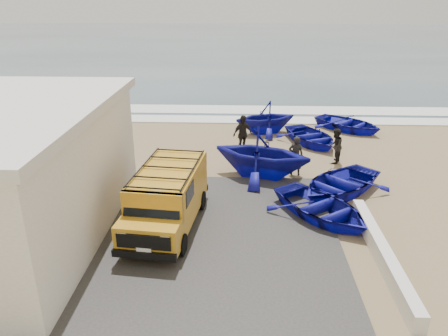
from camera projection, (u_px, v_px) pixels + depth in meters
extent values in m
plane|color=#907953|center=(217.00, 211.00, 15.78)|extent=(160.00, 160.00, 0.00)
cube|color=#3C3A37|center=(151.00, 238.00, 14.00)|extent=(12.00, 10.00, 0.05)
cube|color=#385166|center=(237.00, 42.00, 67.62)|extent=(180.00, 88.00, 0.01)
cube|color=white|center=(228.00, 120.00, 26.88)|extent=(180.00, 1.60, 0.06)
cube|color=white|center=(229.00, 110.00, 29.20)|extent=(180.00, 2.20, 0.04)
cube|color=black|center=(109.00, 146.00, 14.47)|extent=(0.08, 0.70, 0.90)
cube|color=silver|center=(382.00, 254.00, 12.71)|extent=(0.35, 6.00, 0.55)
cube|color=gold|center=(169.00, 191.00, 14.65)|extent=(2.25, 3.98, 1.61)
cube|color=gold|center=(149.00, 236.00, 12.64)|extent=(1.94, 1.07, 0.88)
cube|color=black|center=(152.00, 205.00, 12.77)|extent=(1.73, 0.51, 0.70)
cube|color=black|center=(143.00, 242.00, 12.19)|extent=(1.57, 0.25, 0.44)
cube|color=black|center=(144.00, 255.00, 12.32)|extent=(1.89, 0.34, 0.21)
cube|color=black|center=(168.00, 167.00, 14.27)|extent=(2.13, 3.68, 0.06)
cylinder|color=black|center=(126.00, 240.00, 13.29)|extent=(0.29, 0.70, 0.68)
cylinder|color=black|center=(155.00, 197.00, 16.05)|extent=(0.29, 0.70, 0.68)
cylinder|color=black|center=(182.00, 245.00, 13.05)|extent=(0.29, 0.70, 0.68)
cylinder|color=black|center=(201.00, 200.00, 15.81)|extent=(0.29, 0.70, 0.68)
imported|color=#1416A0|center=(321.00, 207.00, 15.15)|extent=(4.59, 4.84, 0.82)
imported|color=#1416A0|center=(339.00, 183.00, 17.05)|extent=(4.95, 4.92, 0.84)
imported|color=#1416A0|center=(262.00, 153.00, 18.30)|extent=(5.10, 4.76, 2.18)
imported|color=#1416A0|center=(311.00, 137.00, 22.57)|extent=(4.02, 4.59, 0.79)
imported|color=#1416A0|center=(265.00, 117.00, 24.12)|extent=(4.23, 3.95, 1.80)
imported|color=#1416A0|center=(348.00, 124.00, 24.76)|extent=(4.76, 4.72, 0.81)
imported|color=black|center=(296.00, 156.00, 18.59)|extent=(0.70, 0.53, 1.73)
imported|color=black|center=(335.00, 146.00, 19.91)|extent=(0.89, 0.98, 1.63)
imported|color=black|center=(243.00, 134.00, 21.20)|extent=(1.14, 1.04, 1.87)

